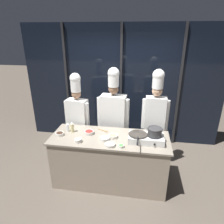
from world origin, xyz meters
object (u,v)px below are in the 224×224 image
at_px(frying_pan, 138,133).
at_px(squeeze_bottle_clear, 68,127).
at_px(prep_bowl_chicken, 105,139).
at_px(serving_spoon_slotted, 105,131).
at_px(portable_stove, 146,138).
at_px(squeeze_bottle_oil, 72,127).
at_px(chef_sous, 113,112).
at_px(prep_bowl_bell_pepper, 89,132).
at_px(prep_bowl_bean_sprouts, 110,144).
at_px(chef_head, 77,113).
at_px(prep_bowl_noodles, 78,140).
at_px(chef_line, 155,111).
at_px(prep_bowl_mushrooms, 113,136).
at_px(prep_bowl_scallions, 121,146).
at_px(stock_pot, 155,132).
at_px(prep_bowl_soy_glaze, 60,134).

bearing_deg(frying_pan, squeeze_bottle_clear, 173.03).
distance_m(prep_bowl_chicken, serving_spoon_slotted, 0.33).
relative_size(portable_stove, squeeze_bottle_oil, 2.79).
bearing_deg(chef_sous, prep_bowl_bell_pepper, 64.06).
distance_m(prep_bowl_bean_sprouts, prep_bowl_bell_pepper, 0.53).
height_order(squeeze_bottle_oil, chef_head, chef_head).
bearing_deg(prep_bowl_noodles, portable_stove, 9.71).
bearing_deg(serving_spoon_slotted, chef_line, 27.57).
bearing_deg(prep_bowl_mushrooms, prep_bowl_scallions, -59.23).
distance_m(stock_pot, prep_bowl_soy_glaze, 1.57).
bearing_deg(stock_pot, frying_pan, -178.75).
bearing_deg(prep_bowl_chicken, chef_head, 134.32).
bearing_deg(portable_stove, prep_bowl_mushrooms, 175.15).
height_order(prep_bowl_bean_sprouts, prep_bowl_mushrooms, prep_bowl_mushrooms).
height_order(stock_pot, serving_spoon_slotted, stock_pot).
distance_m(stock_pot, prep_bowl_bell_pepper, 1.10).
height_order(prep_bowl_mushrooms, chef_sous, chef_sous).
relative_size(stock_pot, serving_spoon_slotted, 1.20).
height_order(squeeze_bottle_oil, prep_bowl_bell_pepper, squeeze_bottle_oil).
bearing_deg(prep_bowl_soy_glaze, prep_bowl_mushrooms, 4.16).
distance_m(squeeze_bottle_oil, prep_bowl_chicken, 0.65).
height_order(prep_bowl_mushrooms, prep_bowl_bell_pepper, prep_bowl_bell_pepper).
height_order(squeeze_bottle_oil, prep_bowl_soy_glaze, squeeze_bottle_oil).
xyz_separation_m(portable_stove, prep_bowl_soy_glaze, (-1.43, -0.02, -0.03)).
relative_size(prep_bowl_bean_sprouts, prep_bowl_bell_pepper, 0.98).
relative_size(squeeze_bottle_clear, prep_bowl_chicken, 1.12).
relative_size(prep_bowl_mushrooms, prep_bowl_chicken, 1.00).
xyz_separation_m(squeeze_bottle_oil, prep_bowl_chicken, (0.61, -0.21, -0.06)).
relative_size(prep_bowl_scallions, prep_bowl_chicken, 0.60).
relative_size(prep_bowl_bean_sprouts, prep_bowl_noodles, 1.37).
xyz_separation_m(prep_bowl_bell_pepper, prep_bowl_noodles, (-0.10, -0.29, 0.00)).
bearing_deg(chef_head, frying_pan, 161.44).
xyz_separation_m(prep_bowl_scallions, prep_bowl_chicken, (-0.28, 0.15, 0.01)).
distance_m(frying_pan, prep_bowl_bean_sprouts, 0.48).
height_order(stock_pot, prep_bowl_bell_pepper, stock_pot).
relative_size(prep_bowl_scallions, chef_head, 0.05).
xyz_separation_m(squeeze_bottle_clear, prep_bowl_soy_glaze, (-0.09, -0.16, -0.05)).
bearing_deg(squeeze_bottle_clear, chef_head, 86.16).
distance_m(portable_stove, prep_bowl_soy_glaze, 1.43).
relative_size(prep_bowl_scallions, prep_bowl_mushrooms, 0.60).
distance_m(squeeze_bottle_oil, prep_bowl_soy_glaze, 0.24).
bearing_deg(prep_bowl_soy_glaze, prep_bowl_bell_pepper, 15.23).
relative_size(stock_pot, prep_bowl_chicken, 1.61).
xyz_separation_m(prep_bowl_bean_sprouts, prep_bowl_bell_pepper, (-0.42, 0.32, 0.01)).
bearing_deg(squeeze_bottle_clear, squeeze_bottle_oil, -8.39).
bearing_deg(prep_bowl_soy_glaze, stock_pot, 0.74).
bearing_deg(prep_bowl_noodles, prep_bowl_scallions, -3.96).
xyz_separation_m(stock_pot, prep_bowl_mushrooms, (-0.66, 0.05, -0.16)).
height_order(stock_pot, prep_bowl_soy_glaze, stock_pot).
xyz_separation_m(frying_pan, chef_sous, (-0.50, 0.68, 0.06)).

